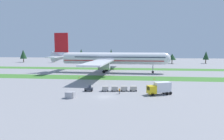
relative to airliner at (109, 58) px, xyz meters
name	(u,v)px	position (x,y,z in m)	size (l,w,h in m)	color
ground_plane	(105,97)	(5.43, -53.24, -7.61)	(400.00, 400.00, 0.00)	gray
grass_strip_near	(116,78)	(5.43, -18.64, -7.61)	(320.00, 12.57, 0.01)	#3D752D
grass_strip_far	(122,69)	(5.43, 18.51, -7.61)	(320.00, 12.57, 0.01)	#3D752D
airliner	(109,58)	(0.00, 0.00, 0.00)	(63.72, 78.14, 21.24)	silver
baggage_tug	(89,89)	(-0.43, -46.74, -6.80)	(2.74, 1.61, 1.97)	#2D333D
cargo_dolly_lead	(105,88)	(4.56, -46.12, -6.69)	(2.37, 1.76, 1.55)	#A3A3A8
cargo_dolly_second	(115,88)	(7.44, -45.76, -6.69)	(2.37, 1.76, 1.55)	#A3A3A8
cargo_dolly_third	(124,88)	(10.31, -45.40, -6.69)	(2.37, 1.76, 1.55)	#A3A3A8
cargo_dolly_fourth	(133,88)	(13.19, -45.05, -6.69)	(2.37, 1.76, 1.55)	#A3A3A8
catering_truck	(159,88)	(20.61, -48.84, -5.66)	(7.32, 4.62, 3.58)	yellow
ground_crew_marshaller	(119,91)	(9.16, -49.25, -6.66)	(0.36, 0.56, 1.74)	black
uld_container_0	(71,95)	(-3.41, -55.18, -6.79)	(2.00, 1.60, 1.64)	#A3A3A8
uld_container_1	(69,95)	(-3.70, -55.60, -6.78)	(2.00, 1.60, 1.65)	#A3A3A8
taxiway_marker_0	(154,79)	(21.63, -22.02, -7.35)	(0.44, 0.44, 0.53)	orange
taxiway_marker_1	(79,77)	(-10.65, -21.51, -7.30)	(0.44, 0.44, 0.63)	orange
distant_tree_line	(122,55)	(3.03, 65.88, -0.78)	(185.96, 11.10, 11.93)	#4C3823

